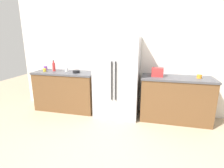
% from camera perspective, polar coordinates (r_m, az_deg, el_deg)
% --- Properties ---
extents(ground_plane, '(10.94, 10.94, 0.00)m').
position_cam_1_polar(ground_plane, '(2.89, -0.56, -21.11)').
color(ground_plane, tan).
extents(kitchen_back_panel, '(5.47, 0.10, 3.07)m').
position_cam_1_polar(kitchen_back_panel, '(4.01, 5.45, 12.50)').
color(kitchen_back_panel, silver).
rests_on(kitchen_back_panel, ground_plane).
extents(counter_left, '(1.47, 0.61, 0.94)m').
position_cam_1_polar(counter_left, '(4.32, -14.93, -2.15)').
color(counter_left, brown).
rests_on(counter_left, ground_plane).
extents(counter_right, '(1.43, 0.61, 0.94)m').
position_cam_1_polar(counter_right, '(3.86, 20.23, -4.68)').
color(counter_right, brown).
rests_on(counter_right, ground_plane).
extents(refrigerator, '(0.95, 0.66, 1.75)m').
position_cam_1_polar(refrigerator, '(3.75, 1.67, 2.17)').
color(refrigerator, '#B2B5BA').
rests_on(refrigerator, ground_plane).
extents(toaster, '(0.23, 0.16, 0.18)m').
position_cam_1_polar(toaster, '(3.67, 14.81, 3.84)').
color(toaster, red).
rests_on(toaster, counter_right).
extents(bottle_a, '(0.07, 0.07, 0.26)m').
position_cam_1_polar(bottle_a, '(4.36, -18.73, 5.47)').
color(bottle_a, red).
rests_on(bottle_a, counter_left).
extents(cup_a, '(0.09, 0.09, 0.07)m').
position_cam_1_polar(cup_a, '(3.81, 26.98, 2.23)').
color(cup_a, orange).
rests_on(cup_a, counter_right).
extents(cup_b, '(0.08, 0.08, 0.09)m').
position_cam_1_polar(cup_b, '(4.23, -14.83, 4.63)').
color(cup_b, white).
rests_on(cup_b, counter_left).
extents(cup_c, '(0.07, 0.07, 0.07)m').
position_cam_1_polar(cup_c, '(4.40, -21.44, 4.33)').
color(cup_c, yellow).
rests_on(cup_c, counter_left).
extents(cup_d, '(0.09, 0.09, 0.10)m').
position_cam_1_polar(cup_d, '(4.60, -21.19, 4.94)').
color(cup_d, purple).
rests_on(cup_d, counter_left).
extents(bowl_a, '(0.16, 0.16, 0.06)m').
position_cam_1_polar(bowl_a, '(4.02, -11.77, 4.07)').
color(bowl_a, black).
rests_on(bowl_a, counter_left).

